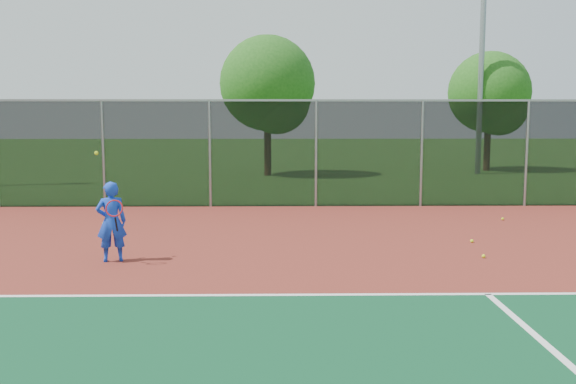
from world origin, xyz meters
name	(u,v)px	position (x,y,z in m)	size (l,w,h in m)	color
ground	(386,382)	(0.00, 0.00, 0.00)	(120.00, 120.00, 0.00)	#285C1A
court_apron	(361,318)	(0.00, 2.00, 0.01)	(30.00, 20.00, 0.02)	maroon
fence_back	(316,152)	(0.00, 12.00, 1.56)	(30.00, 0.06, 3.03)	black
tennis_player	(111,221)	(-4.06, 5.24, 0.75)	(0.60, 0.65, 1.98)	blue
practice_ball_1	(484,256)	(2.70, 5.38, 0.06)	(0.07, 0.07, 0.07)	#D3E81B
practice_ball_2	(503,219)	(4.51, 9.52, 0.06)	(0.07, 0.07, 0.07)	#D3E81B
practice_ball_3	(104,224)	(-5.23, 9.00, 0.06)	(0.07, 0.07, 0.07)	#D3E81B
practice_ball_4	(472,241)	(2.91, 6.79, 0.06)	(0.07, 0.07, 0.07)	#D3E81B
floodlight_n	(483,23)	(7.72, 21.87, 6.50)	(0.90, 0.40, 11.47)	gray
tree_back_left	(270,88)	(-1.42, 21.23, 3.72)	(4.04, 4.04, 5.93)	#362513
tree_back_mid	(492,96)	(8.73, 23.41, 3.43)	(3.73, 3.73, 5.47)	#362513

